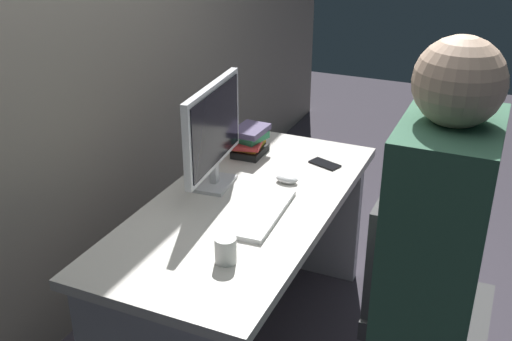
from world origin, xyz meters
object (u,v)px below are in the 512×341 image
Objects in this scene: office_chair at (413,314)px; desk at (245,248)px; mouse at (287,179)px; cup_near_keyboard at (226,250)px; person_at_desk at (425,318)px; book_stack at (249,141)px; keyboard at (264,213)px; monitor at (213,130)px; cell_phone at (325,164)px.

desk is at bearing 87.76° from office_chair.
mouse is 0.67m from cup_near_keyboard.
person_at_desk is 7.34× the size of book_stack.
person_at_desk reaches higher than mouse.
desk is 0.53m from cup_near_keyboard.
mouse reaches higher than desk.
office_chair is 9.40× the size of mouse.
keyboard reaches higher than desk.
desk is 3.59× the size of keyboard.
person_at_desk reaches higher than office_chair.
person_at_desk is 3.03× the size of monitor.
cup_near_keyboard reaches higher than keyboard.
office_chair is 1.11m from book_stack.
person_at_desk is at bearing -101.39° from cup_near_keyboard.
monitor is (0.66, 1.01, 0.17)m from person_at_desk.
office_chair is 0.82m from cell_phone.
mouse is at bearing 179.33° from cell_phone.
cell_phone reaches higher than desk.
cell_phone is at bearing -3.86° from cup_near_keyboard.
book_stack is 0.38m from cell_phone.
person_at_desk is (-0.55, -0.09, 0.41)m from office_chair.
cell_phone is (0.25, -0.09, -0.01)m from mouse.
mouse is at bearing 2.77° from cup_near_keyboard.
mouse is at bearing -22.11° from desk.
mouse is 0.69× the size of cell_phone.
cup_near_keyboard is at bearing -163.64° from desk.
book_stack reaches higher than keyboard.
office_chair is 6.53× the size of cell_phone.
monitor is at bearing 118.74° from mouse.
keyboard is at bearing -122.84° from desk.
desk is at bearing 55.12° from person_at_desk.
cup_near_keyboard is at bearing -160.52° from book_stack.
cup_near_keyboard is (-0.41, 0.61, 0.38)m from office_chair.
monitor reaches higher than mouse.
monitor reaches higher than cup_near_keyboard.
mouse reaches higher than keyboard.
person_at_desk reaches higher than book_stack.
desk is 0.35m from mouse.
keyboard is 1.93× the size of book_stack.
office_chair reaches higher than keyboard.
desk is 2.86× the size of monitor.
mouse is at bearing 67.60° from office_chair.
keyboard is 0.36m from cup_near_keyboard.
office_chair is 0.69m from person_at_desk.
monitor is 1.26× the size of keyboard.
cell_phone is at bearing -10.39° from keyboard.
monitor is 0.60m from cell_phone.
cup_near_keyboard is at bearing -177.23° from mouse.
monitor reaches higher than keyboard.
monitor is 0.40m from mouse.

